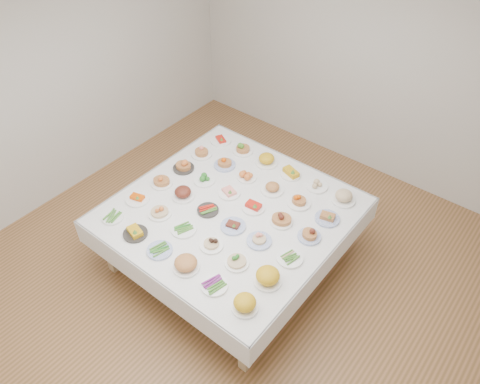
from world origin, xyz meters
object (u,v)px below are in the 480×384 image
Objects in this scene: dish_18 at (183,164)px; dish_35 at (344,195)px; display_table at (231,214)px; dish_0 at (113,217)px.

dish_35 reaches higher than dish_18.
dish_0 is at bearing -135.01° from display_table.
dish_18 is at bearing 167.97° from display_table.
dish_18 is at bearing -158.47° from dish_35.
dish_18 reaches higher than display_table.
dish_35 is (1.62, 0.64, 0.00)m from dish_18.
dish_0 is 0.99m from dish_18.
display_table is 0.84m from dish_18.
display_table is 10.53× the size of dish_0.
dish_35 reaches higher than dish_0.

